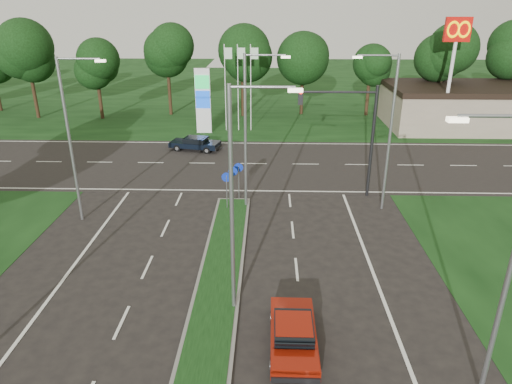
{
  "coord_description": "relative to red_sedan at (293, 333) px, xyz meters",
  "views": [
    {
      "loc": [
        2.13,
        -9.24,
        11.48
      ],
      "look_at": [
        1.49,
        13.06,
        2.2
      ],
      "focal_mm": 32.0,
      "sensor_mm": 36.0,
      "label": 1
    }
  ],
  "objects": [
    {
      "name": "navy_sedan",
      "position": [
        -7.1,
        23.57,
        0.02
      ],
      "size": [
        4.33,
        2.49,
        1.12
      ],
      "rotation": [
        0.0,
        0.0,
        1.36
      ],
      "color": "black",
      "rests_on": "ground"
    },
    {
      "name": "streetlight_left_far",
      "position": [
        -11.39,
        10.15,
        4.5
      ],
      "size": [
        2.53,
        0.22,
        9.0
      ],
      "color": "gray",
      "rests_on": "ground"
    },
    {
      "name": "cross_road",
      "position": [
        -3.09,
        20.15,
        -0.58
      ],
      "size": [
        160.0,
        12.0,
        0.02
      ],
      "primitive_type": "cube",
      "color": "black",
      "rests_on": "ground"
    },
    {
      "name": "gas_pylon",
      "position": [
        -6.87,
        29.2,
        2.61
      ],
      "size": [
        5.8,
        1.26,
        8.0
      ],
      "color": "silver",
      "rests_on": "ground"
    },
    {
      "name": "median_signs",
      "position": [
        -3.09,
        12.55,
        1.13
      ],
      "size": [
        1.16,
        1.76,
        2.38
      ],
      "color": "gray",
      "rests_on": "ground"
    },
    {
      "name": "streetlight_median_near",
      "position": [
        -2.09,
        2.15,
        4.5
      ],
      "size": [
        2.53,
        0.22,
        9.0
      ],
      "color": "gray",
      "rests_on": "ground"
    },
    {
      "name": "commercial_building",
      "position": [
        18.91,
        32.15,
        1.42
      ],
      "size": [
        16.0,
        9.0,
        4.0
      ],
      "primitive_type": "cube",
      "color": "gray",
      "rests_on": "ground"
    },
    {
      "name": "treeline_far",
      "position": [
        -2.99,
        36.09,
        6.25
      ],
      "size": [
        6.0,
        6.0,
        9.9
      ],
      "color": "black",
      "rests_on": "ground"
    },
    {
      "name": "median_kerb",
      "position": [
        -3.09,
        0.15,
        -0.52
      ],
      "size": [
        2.0,
        26.0,
        0.12
      ],
      "primitive_type": "cube",
      "color": "slate",
      "rests_on": "ground"
    },
    {
      "name": "verge_far",
      "position": [
        -3.09,
        51.15,
        -0.58
      ],
      "size": [
        160.0,
        50.0,
        0.02
      ],
      "primitive_type": "cube",
      "color": "black",
      "rests_on": "ground"
    },
    {
      "name": "streetlight_right_near",
      "position": [
        5.71,
        -1.85,
        4.5
      ],
      "size": [
        2.53,
        0.22,
        9.0
      ],
      "rotation": [
        0.0,
        0.0,
        3.14
      ],
      "color": "gray",
      "rests_on": "ground"
    },
    {
      "name": "mcdonalds_sign",
      "position": [
        14.91,
        28.12,
        7.4
      ],
      "size": [
        2.2,
        0.47,
        10.4
      ],
      "color": "silver",
      "rests_on": "ground"
    },
    {
      "name": "streetlight_right_far",
      "position": [
        5.71,
        12.15,
        4.5
      ],
      "size": [
        2.53,
        0.22,
        9.0
      ],
      "rotation": [
        0.0,
        0.0,
        3.14
      ],
      "color": "gray",
      "rests_on": "ground"
    },
    {
      "name": "red_sedan",
      "position": [
        0.0,
        0.0,
        0.0
      ],
      "size": [
        1.65,
        3.95,
        1.08
      ],
      "rotation": [
        0.0,
        0.0,
        -0.01
      ],
      "color": "maroon",
      "rests_on": "ground"
    },
    {
      "name": "traffic_signal",
      "position": [
        4.1,
        14.15,
        4.07
      ],
      "size": [
        5.1,
        0.42,
        7.0
      ],
      "color": "black",
      "rests_on": "ground"
    },
    {
      "name": "streetlight_median_far",
      "position": [
        -2.09,
        12.15,
        4.5
      ],
      "size": [
        2.53,
        0.22,
        9.0
      ],
      "color": "gray",
      "rests_on": "ground"
    }
  ]
}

